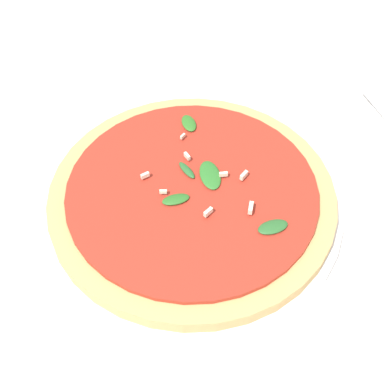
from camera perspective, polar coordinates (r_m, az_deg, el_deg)
name	(u,v)px	position (r m, az deg, el deg)	size (l,w,h in m)	color
ground_plane	(193,240)	(0.63, 0.13, -5.15)	(6.00, 6.00, 0.00)	silver
pizza_arugula_main	(192,199)	(0.65, 0.01, -0.74)	(0.36, 0.36, 0.05)	white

